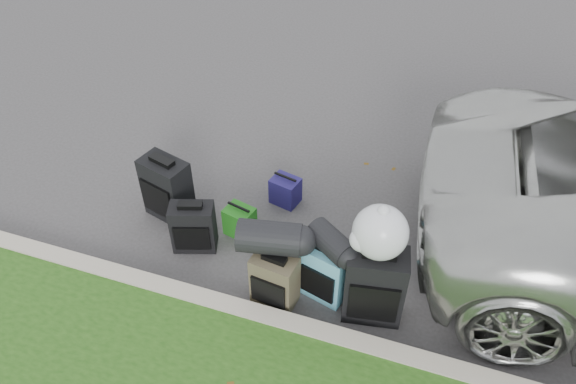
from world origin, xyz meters
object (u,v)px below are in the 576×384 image
(suitcase_small_black, at_px, (193,227))
(suitcase_large_black_right, at_px, (374,285))
(suitcase_large_black_left, at_px, (167,189))
(suitcase_teal, at_px, (325,272))
(tote_navy, at_px, (285,191))
(tote_green, at_px, (240,221))
(suitcase_olive, at_px, (275,280))

(suitcase_small_black, distance_m, suitcase_large_black_right, 1.93)
(suitcase_large_black_left, xyz_separation_m, suitcase_large_black_right, (2.38, -0.59, 0.03))
(suitcase_teal, bearing_deg, suitcase_small_black, -171.38)
(suitcase_teal, xyz_separation_m, tote_navy, (-0.77, 1.11, -0.14))
(tote_green, relative_size, tote_navy, 1.03)
(tote_green, bearing_deg, suitcase_teal, -11.46)
(suitcase_olive, bearing_deg, tote_navy, 111.41)
(suitcase_large_black_left, relative_size, suitcase_olive, 1.28)
(suitcase_teal, distance_m, suitcase_large_black_right, 0.49)
(suitcase_olive, height_order, tote_navy, suitcase_olive)
(suitcase_teal, distance_m, tote_navy, 1.36)
(suitcase_teal, bearing_deg, tote_green, 170.37)
(suitcase_large_black_left, bearing_deg, suitcase_teal, 0.60)
(suitcase_large_black_right, bearing_deg, suitcase_teal, 160.61)
(suitcase_teal, bearing_deg, suitcase_large_black_right, 5.63)
(suitcase_small_black, xyz_separation_m, suitcase_large_black_left, (-0.47, 0.35, 0.09))
(suitcase_large_black_left, distance_m, tote_green, 0.86)
(suitcase_small_black, xyz_separation_m, suitcase_teal, (1.43, -0.16, 0.03))
(suitcase_olive, relative_size, suitcase_teal, 0.93)
(suitcase_large_black_left, height_order, tote_green, suitcase_large_black_left)
(suitcase_small_black, xyz_separation_m, suitcase_large_black_right, (1.91, -0.24, 0.12))
(suitcase_olive, relative_size, tote_green, 1.71)
(suitcase_olive, relative_size, tote_navy, 1.75)
(tote_navy, bearing_deg, suitcase_small_black, -111.94)
(suitcase_small_black, height_order, tote_green, suitcase_small_black)
(tote_green, bearing_deg, tote_navy, 77.55)
(suitcase_large_black_right, relative_size, tote_navy, 2.45)
(suitcase_large_black_left, height_order, suitcase_teal, suitcase_large_black_left)
(suitcase_small_black, xyz_separation_m, tote_navy, (0.66, 0.95, -0.11))
(suitcase_olive, xyz_separation_m, suitcase_large_black_right, (0.89, 0.14, 0.11))
(suitcase_olive, height_order, suitcase_large_black_right, suitcase_large_black_right)
(suitcase_small_black, height_order, suitcase_large_black_right, suitcase_large_black_right)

